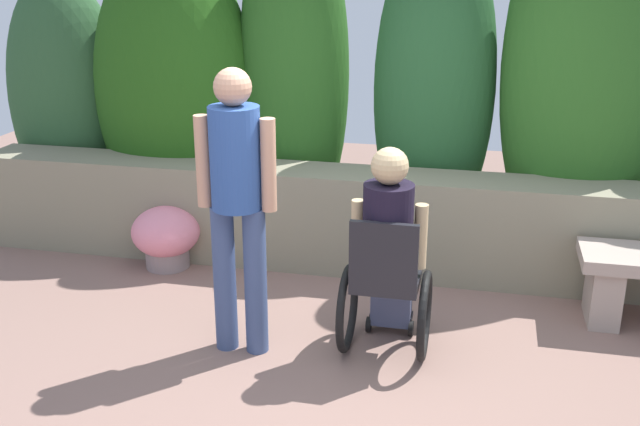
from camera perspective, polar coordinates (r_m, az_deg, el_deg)
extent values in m
plane|color=#7F6056|center=(4.49, 1.27, -12.80)|extent=(11.39, 11.39, 0.00)
cube|color=gray|center=(5.83, 4.61, -0.72)|extent=(6.61, 0.47, 0.79)
ellipsoid|color=#2D552F|center=(7.20, -18.62, 8.21)|extent=(1.11, 0.77, 2.24)
ellipsoid|color=#235415|center=(6.60, -10.93, 9.01)|extent=(1.43, 1.00, 2.48)
ellipsoid|color=#26581C|center=(6.30, -1.97, 10.55)|extent=(0.92, 0.64, 2.85)
ellipsoid|color=#25562B|center=(6.17, 8.67, 9.32)|extent=(0.97, 0.68, 2.67)
ellipsoid|color=#2A5F1F|center=(6.06, 19.59, 10.48)|extent=(1.25, 0.87, 3.13)
cube|color=#A08F82|center=(5.44, 20.75, -5.60)|extent=(0.20, 0.40, 0.42)
cube|color=black|center=(4.58, 5.09, -5.05)|extent=(0.40, 0.40, 0.06)
cube|color=black|center=(4.33, 4.86, -3.24)|extent=(0.40, 0.04, 0.40)
cube|color=black|center=(5.04, 5.46, -7.72)|extent=(0.28, 0.12, 0.03)
torus|color=black|center=(4.71, 2.10, -7.24)|extent=(0.05, 0.56, 0.56)
torus|color=black|center=(4.66, 7.96, -7.75)|extent=(0.05, 0.56, 0.56)
cylinder|color=black|center=(5.02, 3.73, -8.44)|extent=(0.03, 0.10, 0.10)
cylinder|color=black|center=(4.99, 6.94, -8.73)|extent=(0.03, 0.10, 0.10)
cube|color=#434A68|center=(4.63, 5.30, -3.31)|extent=(0.30, 0.40, 0.16)
cube|color=#434A68|center=(4.95, 5.49, -6.12)|extent=(0.26, 0.14, 0.43)
cylinder|color=black|center=(4.43, 5.19, -0.91)|extent=(0.30, 0.30, 0.50)
cylinder|color=tan|center=(4.54, 2.89, -1.42)|extent=(0.08, 0.08, 0.40)
cylinder|color=tan|center=(4.49, 7.67, -1.78)|extent=(0.08, 0.08, 0.40)
sphere|color=tan|center=(4.32, 5.34, 3.58)|extent=(0.22, 0.22, 0.22)
cylinder|color=#3B4D78|center=(4.68, -7.27, -4.99)|extent=(0.14, 0.14, 0.94)
cylinder|color=#3B4D78|center=(4.62, -4.93, -5.23)|extent=(0.14, 0.14, 0.94)
cylinder|color=#2D4E95|center=(4.39, -6.47, 4.17)|extent=(0.30, 0.30, 0.61)
cylinder|color=tan|center=(4.46, -8.89, 3.91)|extent=(0.09, 0.09, 0.55)
cylinder|color=tan|center=(4.33, -3.94, 3.64)|extent=(0.09, 0.09, 0.55)
sphere|color=tan|center=(4.30, -6.67, 9.52)|extent=(0.22, 0.22, 0.22)
cylinder|color=gray|center=(6.09, -11.53, -3.16)|extent=(0.35, 0.35, 0.19)
ellipsoid|color=#213B15|center=(6.04, -11.62, -1.90)|extent=(0.38, 0.38, 0.14)
ellipsoid|color=pink|center=(6.02, -11.66, -1.38)|extent=(0.54, 0.54, 0.39)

